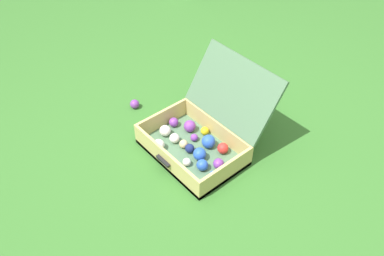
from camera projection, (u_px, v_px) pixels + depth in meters
ground_plane at (206, 153)px, 2.45m from camera, size 16.00×16.00×0.00m
open_suitcase at (202, 134)px, 2.42m from camera, size 0.61×0.67×0.50m
stray_ball_on_grass at (135, 104)px, 2.75m from camera, size 0.06×0.06×0.06m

